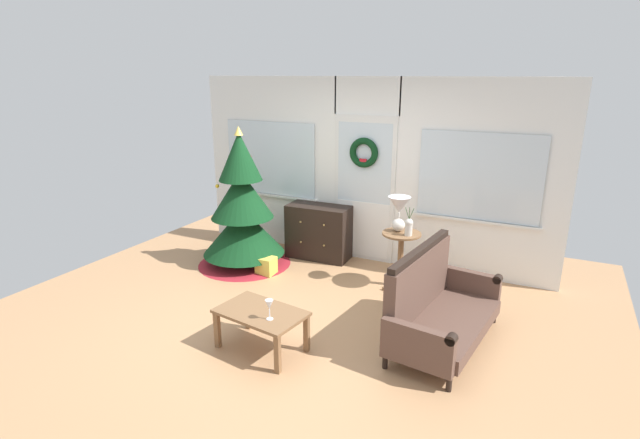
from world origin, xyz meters
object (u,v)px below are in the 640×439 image
object	(u,v)px
side_table	(401,249)
flower_vase	(409,226)
christmas_tree	(242,214)
wine_glass	(269,305)
gift_box	(266,266)
table_lamp	(399,209)
dresser_cabinet	(319,232)
coffee_table	(261,317)
settee_sofa	(436,306)

from	to	relation	value
side_table	flower_vase	distance (m)	0.34
christmas_tree	side_table	world-z (taller)	christmas_tree
wine_glass	christmas_tree	bearing A→B (deg)	130.63
side_table	gift_box	distance (m)	1.81
table_lamp	wine_glass	xyz separation A→B (m)	(-0.54, -2.14, -0.44)
gift_box	christmas_tree	bearing A→B (deg)	159.38
christmas_tree	table_lamp	xyz separation A→B (m)	(2.13, 0.29, 0.26)
table_lamp	wine_glass	world-z (taller)	table_lamp
christmas_tree	dresser_cabinet	xyz separation A→B (m)	(0.83, 0.69, -0.34)
christmas_tree	coffee_table	xyz separation A→B (m)	(1.43, -1.76, -0.38)
dresser_cabinet	settee_sofa	distance (m)	2.58
christmas_tree	table_lamp	world-z (taller)	christmas_tree
settee_sofa	table_lamp	xyz separation A→B (m)	(-0.76, 1.14, 0.62)
christmas_tree	side_table	bearing A→B (deg)	6.44
table_lamp	wine_glass	size ratio (longest dim) A/B	2.26
dresser_cabinet	gift_box	bearing A→B (deg)	-112.41
settee_sofa	flower_vase	xyz separation A→B (m)	(-0.60, 1.04, 0.45)
wine_glass	dresser_cabinet	bearing A→B (deg)	106.66
table_lamp	flower_vase	bearing A→B (deg)	-32.01
flower_vase	coffee_table	distance (m)	2.18
christmas_tree	table_lamp	distance (m)	2.17
side_table	gift_box	world-z (taller)	side_table
christmas_tree	wine_glass	bearing A→B (deg)	-49.37
christmas_tree	side_table	xyz separation A→B (m)	(2.19, 0.25, -0.23)
side_table	dresser_cabinet	bearing A→B (deg)	162.11
side_table	christmas_tree	bearing A→B (deg)	-173.56
christmas_tree	wine_glass	xyz separation A→B (m)	(1.59, -1.85, -0.18)
side_table	coffee_table	xyz separation A→B (m)	(-0.76, -2.00, -0.16)
table_lamp	coffee_table	size ratio (longest dim) A/B	0.49
coffee_table	gift_box	world-z (taller)	coffee_table
flower_vase	dresser_cabinet	bearing A→B (deg)	161.13
coffee_table	gift_box	distance (m)	1.86
wine_glass	settee_sofa	bearing A→B (deg)	37.50
dresser_cabinet	table_lamp	world-z (taller)	table_lamp
coffee_table	flower_vase	bearing A→B (deg)	66.13
side_table	flower_vase	xyz separation A→B (m)	(0.10, -0.06, 0.32)
flower_vase	gift_box	world-z (taller)	flower_vase
coffee_table	wine_glass	world-z (taller)	wine_glass
settee_sofa	gift_box	bearing A→B (deg)	164.40
settee_sofa	table_lamp	bearing A→B (deg)	123.82
side_table	gift_box	bearing A→B (deg)	-166.07
christmas_tree	settee_sofa	xyz separation A→B (m)	(2.89, -0.85, -0.35)
side_table	gift_box	size ratio (longest dim) A/B	3.03
dresser_cabinet	side_table	distance (m)	1.43
dresser_cabinet	wine_glass	world-z (taller)	dresser_cabinet
dresser_cabinet	side_table	bearing A→B (deg)	-17.89
gift_box	coffee_table	bearing A→B (deg)	-58.82
christmas_tree	coffee_table	world-z (taller)	christmas_tree
dresser_cabinet	flower_vase	distance (m)	1.60
settee_sofa	flower_vase	distance (m)	1.29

